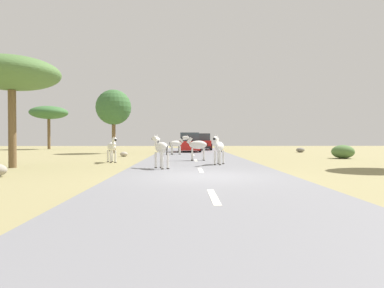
{
  "coord_description": "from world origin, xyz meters",
  "views": [
    {
      "loc": [
        -0.67,
        -11.35,
        1.31
      ],
      "look_at": [
        -0.19,
        11.63,
        0.91
      ],
      "focal_mm": 32.2,
      "sensor_mm": 36.0,
      "label": 1
    }
  ],
  "objects_px": {
    "rock_0": "(300,150)",
    "rock_2": "(124,154)",
    "zebra_1": "(161,148)",
    "zebra_2": "(112,147)",
    "bush_1": "(343,152)",
    "tree_2": "(114,107)",
    "car_1": "(189,143)",
    "tree_0": "(49,113)",
    "tree_3": "(12,74)",
    "zebra_0": "(219,147)",
    "zebra_3": "(197,145)",
    "car_0": "(202,142)",
    "zebra_4": "(177,144)"
  },
  "relations": [
    {
      "from": "zebra_2",
      "to": "car_1",
      "type": "relative_size",
      "value": 0.32
    },
    {
      "from": "bush_1",
      "to": "rock_2",
      "type": "bearing_deg",
      "value": 170.18
    },
    {
      "from": "rock_0",
      "to": "rock_2",
      "type": "bearing_deg",
      "value": -155.41
    },
    {
      "from": "zebra_2",
      "to": "bush_1",
      "type": "bearing_deg",
      "value": 167.59
    },
    {
      "from": "rock_2",
      "to": "tree_0",
      "type": "bearing_deg",
      "value": 125.59
    },
    {
      "from": "zebra_0",
      "to": "rock_0",
      "type": "bearing_deg",
      "value": -100.5
    },
    {
      "from": "bush_1",
      "to": "rock_2",
      "type": "height_order",
      "value": "bush_1"
    },
    {
      "from": "rock_0",
      "to": "zebra_3",
      "type": "bearing_deg",
      "value": -129.89
    },
    {
      "from": "zebra_1",
      "to": "zebra_2",
      "type": "distance_m",
      "value": 5.07
    },
    {
      "from": "rock_0",
      "to": "rock_2",
      "type": "xyz_separation_m",
      "value": [
        -14.8,
        -6.77,
        -0.04
      ]
    },
    {
      "from": "car_0",
      "to": "tree_2",
      "type": "relative_size",
      "value": 0.81
    },
    {
      "from": "car_1",
      "to": "rock_0",
      "type": "xyz_separation_m",
      "value": [
        10.1,
        -0.38,
        -0.63
      ]
    },
    {
      "from": "zebra_4",
      "to": "tree_2",
      "type": "relative_size",
      "value": 0.26
    },
    {
      "from": "tree_2",
      "to": "rock_0",
      "type": "distance_m",
      "value": 17.09
    },
    {
      "from": "tree_2",
      "to": "rock_2",
      "type": "bearing_deg",
      "value": -71.37
    },
    {
      "from": "zebra_1",
      "to": "tree_0",
      "type": "xyz_separation_m",
      "value": [
        -14.85,
        26.16,
        3.34
      ]
    },
    {
      "from": "zebra_1",
      "to": "zebra_3",
      "type": "bearing_deg",
      "value": 42.51
    },
    {
      "from": "zebra_4",
      "to": "rock_2",
      "type": "distance_m",
      "value": 4.3
    },
    {
      "from": "zebra_0",
      "to": "zebra_1",
      "type": "distance_m",
      "value": 3.26
    },
    {
      "from": "zebra_1",
      "to": "zebra_2",
      "type": "relative_size",
      "value": 1.01
    },
    {
      "from": "zebra_0",
      "to": "zebra_3",
      "type": "bearing_deg",
      "value": -52.16
    },
    {
      "from": "zebra_3",
      "to": "car_1",
      "type": "xyz_separation_m",
      "value": [
        -0.25,
        12.17,
        -0.06
      ]
    },
    {
      "from": "zebra_3",
      "to": "tree_3",
      "type": "bearing_deg",
      "value": 114.93
    },
    {
      "from": "car_0",
      "to": "rock_0",
      "type": "distance_m",
      "value": 10.39
    },
    {
      "from": "car_0",
      "to": "car_1",
      "type": "distance_m",
      "value": 5.52
    },
    {
      "from": "zebra_4",
      "to": "zebra_2",
      "type": "bearing_deg",
      "value": -40.64
    },
    {
      "from": "car_1",
      "to": "tree_3",
      "type": "bearing_deg",
      "value": -117.15
    },
    {
      "from": "zebra_1",
      "to": "rock_0",
      "type": "relative_size",
      "value": 1.9
    },
    {
      "from": "zebra_4",
      "to": "tree_3",
      "type": "relative_size",
      "value": 0.29
    },
    {
      "from": "zebra_4",
      "to": "tree_0",
      "type": "xyz_separation_m",
      "value": [
        -15.22,
        14.01,
        3.37
      ]
    },
    {
      "from": "tree_0",
      "to": "tree_3",
      "type": "xyz_separation_m",
      "value": [
        8.26,
        -25.14,
        -0.13
      ]
    },
    {
      "from": "bush_1",
      "to": "rock_2",
      "type": "relative_size",
      "value": 2.72
    },
    {
      "from": "zebra_1",
      "to": "bush_1",
      "type": "bearing_deg",
      "value": 4.86
    },
    {
      "from": "zebra_1",
      "to": "bush_1",
      "type": "height_order",
      "value": "zebra_1"
    },
    {
      "from": "zebra_2",
      "to": "zebra_3",
      "type": "bearing_deg",
      "value": 164.56
    },
    {
      "from": "zebra_2",
      "to": "tree_0",
      "type": "height_order",
      "value": "tree_0"
    },
    {
      "from": "car_1",
      "to": "tree_2",
      "type": "xyz_separation_m",
      "value": [
        -6.53,
        -1.73,
        3.08
      ]
    },
    {
      "from": "zebra_2",
      "to": "car_1",
      "type": "height_order",
      "value": "car_1"
    },
    {
      "from": "zebra_0",
      "to": "zebra_3",
      "type": "relative_size",
      "value": 0.93
    },
    {
      "from": "rock_2",
      "to": "tree_2",
      "type": "bearing_deg",
      "value": 108.63
    },
    {
      "from": "zebra_2",
      "to": "bush_1",
      "type": "distance_m",
      "value": 14.4
    },
    {
      "from": "zebra_2",
      "to": "zebra_4",
      "type": "xyz_separation_m",
      "value": [
        3.27,
        7.99,
        0.03
      ]
    },
    {
      "from": "tree_3",
      "to": "bush_1",
      "type": "bearing_deg",
      "value": 20.21
    },
    {
      "from": "zebra_0",
      "to": "car_0",
      "type": "relative_size",
      "value": 0.32
    },
    {
      "from": "zebra_1",
      "to": "tree_3",
      "type": "bearing_deg",
      "value": 141.93
    },
    {
      "from": "zebra_2",
      "to": "rock_0",
      "type": "xyz_separation_m",
      "value": [
        14.4,
        12.63,
        -0.62
      ]
    },
    {
      "from": "zebra_4",
      "to": "car_1",
      "type": "distance_m",
      "value": 5.13
    },
    {
      "from": "car_1",
      "to": "rock_2",
      "type": "distance_m",
      "value": 8.59
    },
    {
      "from": "zebra_0",
      "to": "tree_0",
      "type": "distance_m",
      "value": 30.01
    },
    {
      "from": "car_1",
      "to": "tree_2",
      "type": "relative_size",
      "value": 0.8
    }
  ]
}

